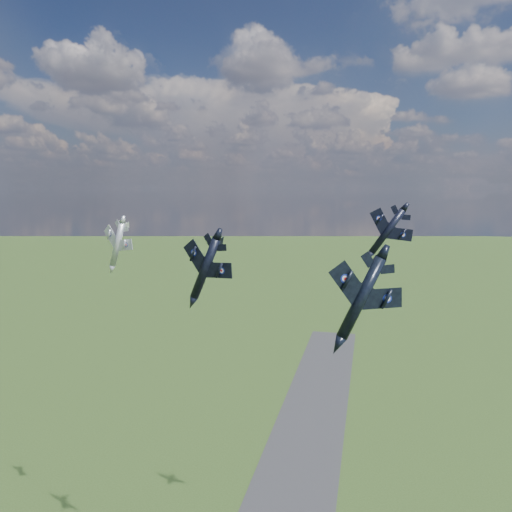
% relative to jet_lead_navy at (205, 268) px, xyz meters
% --- Properties ---
extents(jet_lead_navy, '(16.21, 19.05, 7.97)m').
position_rel_jet_lead_navy_xyz_m(jet_lead_navy, '(0.00, 0.00, 0.00)').
color(jet_lead_navy, black).
extents(jet_right_navy, '(14.66, 16.96, 7.10)m').
position_rel_jet_lead_navy_xyz_m(jet_right_navy, '(27.25, -23.72, 1.19)').
color(jet_right_navy, black).
extents(jet_high_navy, '(10.26, 14.03, 7.78)m').
position_rel_jet_lead_navy_xyz_m(jet_high_navy, '(31.17, 15.86, 5.77)').
color(jet_high_navy, black).
extents(jet_left_silver, '(14.02, 15.91, 5.99)m').
position_rel_jet_lead_navy_xyz_m(jet_left_silver, '(-22.44, 10.38, 2.53)').
color(jet_left_silver, '#B4B6BF').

